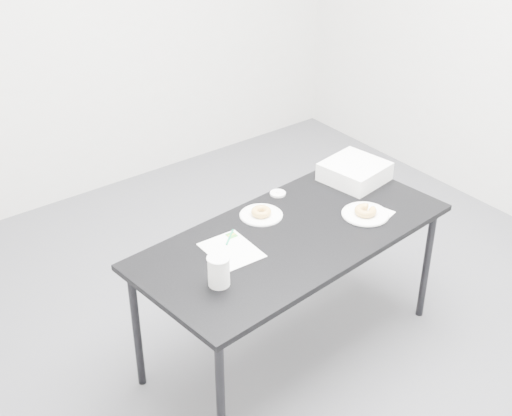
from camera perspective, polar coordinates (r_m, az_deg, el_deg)
floor at (r=3.89m, az=1.71°, el=-9.71°), size 4.00×4.00×0.00m
table at (r=3.40m, az=2.92°, el=-2.78°), size 1.61×0.87×0.70m
scorecard at (r=3.25m, az=-1.99°, el=-3.39°), size 0.22×0.28×0.00m
logo_patch at (r=3.34m, az=-1.96°, el=-2.19°), size 0.04×0.04×0.00m
pen at (r=3.33m, az=-2.11°, el=-2.34°), size 0.10×0.09×0.01m
napkin at (r=3.56m, az=9.38°, el=-0.46°), size 0.20×0.20×0.00m
plate_near at (r=3.54m, az=8.73°, el=-0.50°), size 0.23×0.23×0.01m
donut_near at (r=3.53m, az=8.76°, el=-0.21°), size 0.12×0.12×0.04m
plate_far at (r=3.49m, az=0.42°, el=-0.57°), size 0.21×0.21×0.01m
donut_far at (r=3.48m, az=0.42°, el=-0.30°), size 0.13×0.13×0.03m
coffee_cup at (r=3.00m, az=-3.00°, el=-5.05°), size 0.09×0.09×0.14m
cup_lid at (r=3.67m, az=1.76°, el=1.17°), size 0.08×0.08×0.01m
bakery_box at (r=3.83m, az=7.89°, el=2.91°), size 0.34×0.34×0.10m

